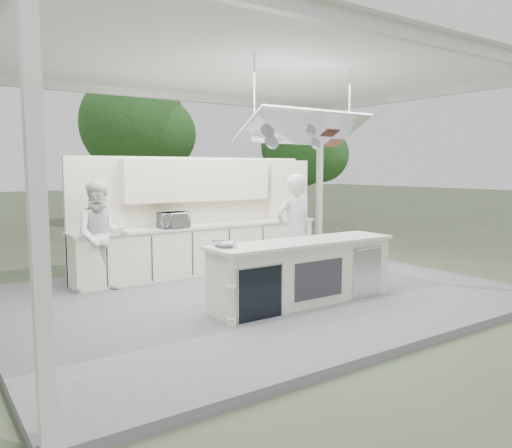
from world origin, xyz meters
TOP-DOWN VIEW (x-y plane):
  - ground at (0.00, 0.00)m, footprint 90.00×90.00m
  - stage_deck at (0.00, 0.00)m, footprint 8.00×6.00m
  - tent at (0.00, -0.01)m, footprint 8.20×6.20m
  - demo_island at (0.18, -0.91)m, footprint 3.10×0.79m
  - back_counter at (0.00, 1.90)m, footprint 5.08×0.72m
  - back_wall_unit at (0.44, 2.11)m, footprint 5.05×0.48m
  - tree_cluster at (-0.16, 9.77)m, footprint 19.55×9.40m
  - head_chef at (0.65, -0.11)m, footprint 0.73×0.50m
  - sous_chef at (-2.09, 1.55)m, footprint 1.01×0.85m
  - toaster_oven at (-0.72, 1.70)m, footprint 0.53×0.37m
  - bowl_large at (-1.10, -0.80)m, footprint 0.29×0.29m
  - bowl_small at (-1.10, -0.65)m, footprint 0.32×0.32m

SIDE VIEW (x-z plane):
  - ground at x=0.00m, z-range 0.00..0.00m
  - stage_deck at x=0.00m, z-range 0.00..0.12m
  - demo_island at x=0.18m, z-range 0.12..1.07m
  - back_counter at x=0.00m, z-range 0.12..1.07m
  - sous_chef at x=-2.09m, z-range 0.12..1.96m
  - head_chef at x=0.65m, z-range 0.12..2.06m
  - bowl_large at x=-1.10m, z-range 1.07..1.14m
  - bowl_small at x=-1.10m, z-range 1.07..1.15m
  - toaster_oven at x=-0.72m, z-range 1.07..1.36m
  - back_wall_unit at x=0.44m, z-range 0.45..2.70m
  - tree_cluster at x=-0.16m, z-range 0.36..6.21m
  - tent at x=0.00m, z-range 1.78..5.64m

